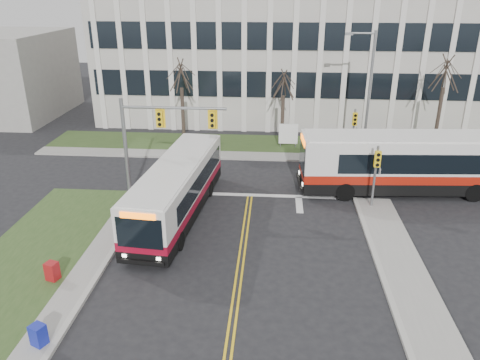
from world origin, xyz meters
name	(u,v)px	position (x,y,z in m)	size (l,w,h in m)	color
ground	(240,269)	(0.00, 0.00, 0.00)	(120.00, 120.00, 0.00)	black
sidewalk_west	(43,334)	(-7.00, -5.00, 0.07)	(1.20, 26.00, 0.14)	#9E9B93
sidewalk_east	(442,355)	(7.50, -5.00, 0.07)	(2.00, 26.00, 0.14)	#9E9B93
sidewalk_cross	(322,158)	(5.00, 15.20, 0.07)	(44.00, 1.60, 0.14)	#9E9B93
building_lawn	(319,146)	(5.00, 18.00, 0.06)	(44.00, 5.00, 0.12)	#2F471E
office_building	(313,51)	(5.00, 30.00, 6.00)	(40.00, 16.00, 12.00)	beige
mast_arm_signal	(152,132)	(-5.62, 7.16, 4.26)	(6.11, 0.38, 6.20)	slate
signal_pole_near	(376,168)	(7.20, 6.90, 2.50)	(0.34, 0.39, 3.80)	slate
signal_pole_far	(354,127)	(7.20, 15.40, 2.50)	(0.34, 0.39, 3.80)	slate
streetlight	(367,88)	(8.03, 16.20, 5.19)	(2.15, 0.25, 9.20)	slate
directory_sign	(288,134)	(2.50, 17.50, 1.17)	(1.50, 0.12, 2.00)	slate
tree_left	(181,76)	(-6.00, 18.00, 5.51)	(1.80, 1.80, 7.70)	#42352B
tree_mid	(284,85)	(2.00, 18.20, 4.88)	(1.80, 1.80, 6.82)	#42352B
tree_right	(445,75)	(14.00, 18.00, 5.91)	(1.80, 1.80, 8.25)	#42352B
bus_main	(177,190)	(-3.89, 5.16, 1.53)	(2.48, 11.45, 3.05)	silver
bus_cross	(413,165)	(9.99, 9.50, 1.82)	(2.97, 13.68, 3.65)	silver
newspaper_box_blue	(39,336)	(-6.80, -5.59, 0.47)	(0.50, 0.45, 0.95)	#16219C
newspaper_box_red	(52,272)	(-8.12, -1.63, 0.47)	(0.50, 0.45, 0.95)	maroon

